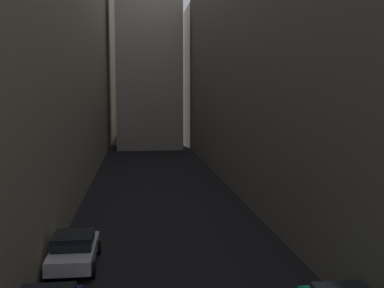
# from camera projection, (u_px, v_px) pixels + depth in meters

# --- Properties ---
(ground_plane) EXTENTS (264.00, 264.00, 0.00)m
(ground_plane) POSITION_uv_depth(u_px,v_px,m) (156.00, 174.00, 43.99)
(ground_plane) COLOR black
(building_block_left) EXTENTS (14.50, 108.00, 23.83)m
(building_block_left) POSITION_uv_depth(u_px,v_px,m) (14.00, 44.00, 43.29)
(building_block_left) COLOR gray
(building_block_left) RESTS_ON ground
(building_block_right) EXTENTS (11.01, 108.00, 19.68)m
(building_block_right) POSITION_uv_depth(u_px,v_px,m) (268.00, 68.00, 46.21)
(building_block_right) COLOR slate
(building_block_right) RESTS_ON ground
(parked_car_left_far) EXTENTS (2.02, 4.27, 1.44)m
(parked_car_left_far) POSITION_uv_depth(u_px,v_px,m) (74.00, 250.00, 20.22)
(parked_car_left_far) COLOR silver
(parked_car_left_far) RESTS_ON ground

